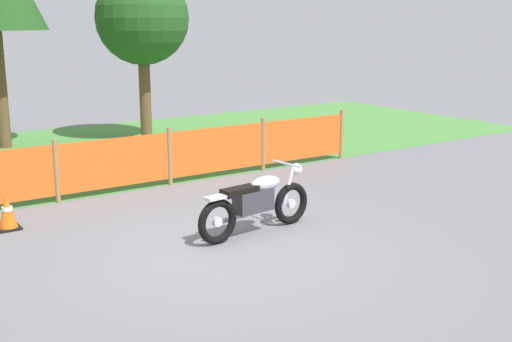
% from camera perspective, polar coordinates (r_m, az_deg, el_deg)
% --- Properties ---
extents(ground, '(24.00, 24.00, 0.02)m').
position_cam_1_polar(ground, '(8.50, -3.22, -7.05)').
color(ground, slate).
extents(grass_verge, '(24.00, 7.31, 0.01)m').
position_cam_1_polar(grass_verge, '(14.80, -17.56, 1.20)').
color(grass_verge, '#4C8C3D').
rests_on(grass_verge, ground).
extents(barrier_fence, '(10.33, 0.08, 1.05)m').
position_cam_1_polar(barrier_fence, '(11.30, -12.27, 0.71)').
color(barrier_fence, '#997547').
rests_on(barrier_fence, ground).
extents(tree_near_right, '(2.24, 2.24, 4.09)m').
position_cam_1_polar(tree_near_right, '(16.11, -10.02, 13.07)').
color(tree_near_right, brown).
rests_on(tree_near_right, ground).
extents(motorcycle_lead, '(1.97, 0.58, 0.93)m').
position_cam_1_polar(motorcycle_lead, '(9.00, 0.06, -2.76)').
color(motorcycle_lead, black).
rests_on(motorcycle_lead, ground).
extents(traffic_cone, '(0.32, 0.32, 0.53)m').
position_cam_1_polar(traffic_cone, '(9.88, -21.11, -3.37)').
color(traffic_cone, black).
rests_on(traffic_cone, ground).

